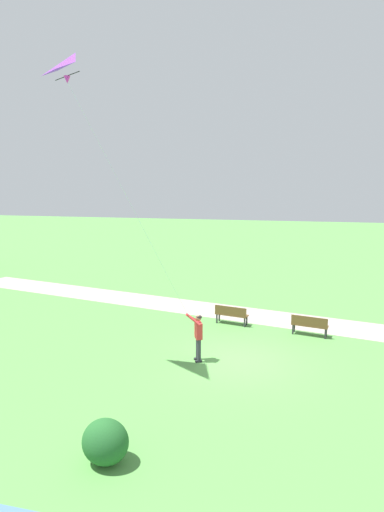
{
  "coord_description": "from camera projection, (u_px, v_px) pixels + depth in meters",
  "views": [
    {
      "loc": [
        -14.57,
        -1.75,
        6.38
      ],
      "look_at": [
        -0.19,
        1.72,
        3.84
      ],
      "focal_mm": 29.67,
      "sensor_mm": 36.0,
      "label": 1
    }
  ],
  "objects": [
    {
      "name": "park_bench_far_walkway",
      "position": [
        231.0,
        314.0,
        19.3
      ],
      "size": [
        0.72,
        1.56,
        0.88
      ],
      "color": "brown",
      "rests_on": "ground"
    },
    {
      "name": "ground_plane",
      "position": [
        239.0,
        360.0,
        15.44
      ],
      "size": [
        120.0,
        120.0,
        0.0
      ],
      "primitive_type": "plane",
      "color": "#569947"
    },
    {
      "name": "lakeside_shrub",
      "position": [
        105.0,
        442.0,
        9.68
      ],
      "size": [
        0.93,
        1.09,
        1.08
      ],
      "primitive_type": "ellipsoid",
      "color": "#236028",
      "rests_on": "ground"
    },
    {
      "name": "park_bench_near_walkway",
      "position": [
        310.0,
        324.0,
        17.85
      ],
      "size": [
        0.72,
        1.56,
        0.88
      ],
      "color": "brown",
      "rests_on": "ground"
    },
    {
      "name": "walkway_path",
      "position": [
        214.0,
        310.0,
        21.5
      ],
      "size": [
        8.61,
        31.85,
        0.02
      ],
      "primitive_type": "cube",
      "rotation": [
        0.0,
        0.0,
        -0.2
      ],
      "color": "#ADA393",
      "rests_on": "ground"
    },
    {
      "name": "person_kite_flyer",
      "position": [
        198.0,
        333.0,
        15.23
      ],
      "size": [
        0.5,
        0.63,
        1.83
      ],
      "color": "#232328",
      "rests_on": "ground"
    },
    {
      "name": "flying_kite",
      "position": [
        76.0,
        71.0,
        13.14
      ],
      "size": [
        2.05,
        4.12,
        8.52
      ],
      "color": "purple"
    }
  ]
}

